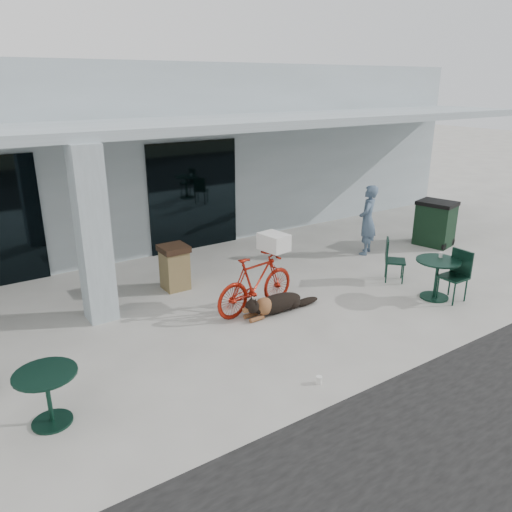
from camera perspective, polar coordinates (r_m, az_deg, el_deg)
ground at (r=8.19m, az=-1.93°, el=-10.36°), size 80.00×80.00×0.00m
building at (r=15.14m, az=-19.74°, el=11.36°), size 22.00×7.00×4.50m
storefront_glass_right at (r=12.64m, az=-7.12°, el=6.81°), size 2.40×0.06×2.70m
column at (r=9.01m, az=-18.13°, el=2.25°), size 0.50×0.50×3.12m
overhang at (r=10.39m, az=-13.08°, el=14.17°), size 22.00×2.80×0.18m
bicycle at (r=9.20m, az=-0.02°, el=-3.12°), size 1.87×0.77×1.09m
laundry_basket at (r=9.25m, az=2.05°, el=1.62°), size 0.47×0.58×0.32m
dog at (r=9.26m, az=2.47°, el=-5.30°), size 1.22×0.43×0.40m
cup_near_dog at (r=7.34m, az=7.21°, el=-13.87°), size 0.12×0.12×0.11m
cafe_table_near at (r=6.90m, az=-22.60°, el=-14.77°), size 0.83×0.83×0.72m
cafe_table_far at (r=10.40m, az=19.90°, el=-2.49°), size 0.95×0.95×0.79m
cafe_chair_far_a at (r=11.01m, az=15.63°, el=-0.48°), size 0.62×0.62×0.93m
cafe_chair_far_b at (r=10.36m, az=21.63°, el=-2.18°), size 0.50×0.45×1.00m
person at (r=12.51m, az=12.63°, el=4.03°), size 0.75×0.68×1.72m
cup_on_table at (r=10.42m, az=20.37°, el=0.11°), size 0.08×0.08×0.10m
trash_receptacle at (r=10.34m, az=-9.28°, el=-1.28°), size 0.55×0.55×0.93m
wheeled_bin at (r=13.78m, az=19.79°, el=3.54°), size 0.92×1.06×1.16m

